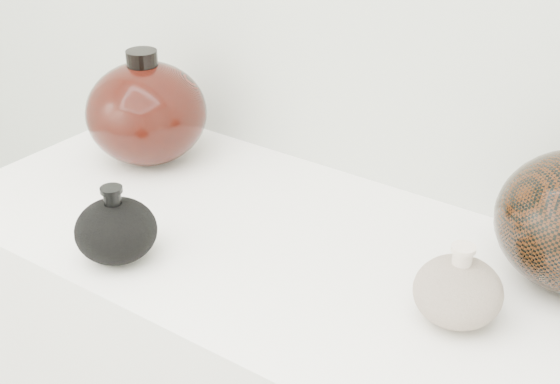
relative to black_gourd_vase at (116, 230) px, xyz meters
The scene contains 3 objects.
black_gourd_vase is the anchor object (origin of this frame).
cream_gourd_vase 0.47m from the black_gourd_vase, 17.92° to the left, with size 0.12×0.12×0.11m.
left_round_pot 0.33m from the black_gourd_vase, 125.91° to the left, with size 0.23×0.23×0.20m.
Camera 1 is at (0.51, 0.15, 1.51)m, focal length 50.00 mm.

